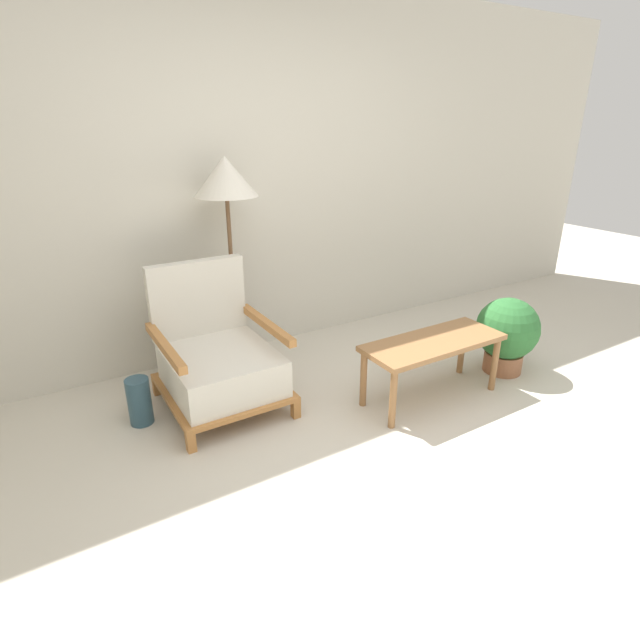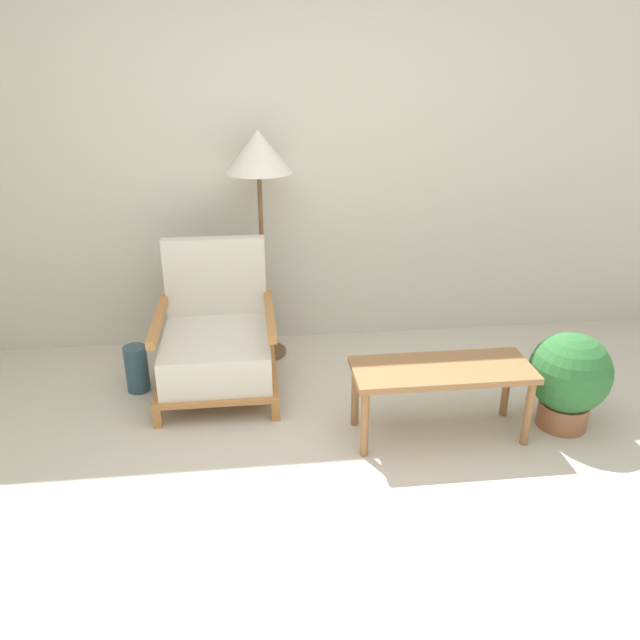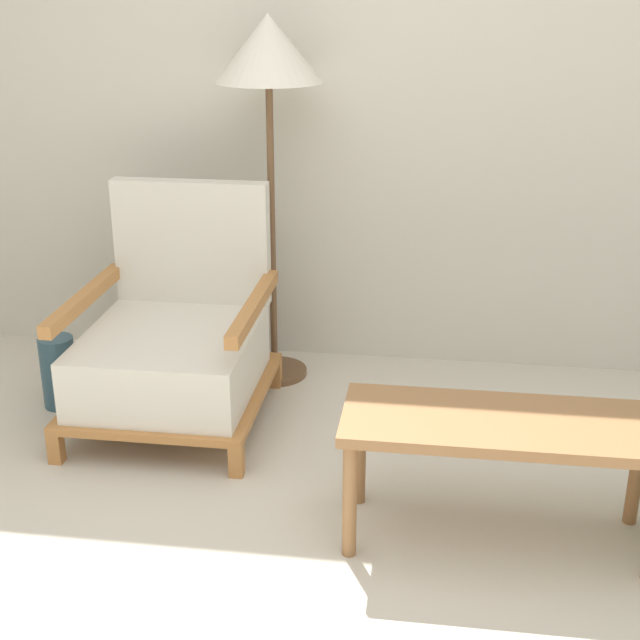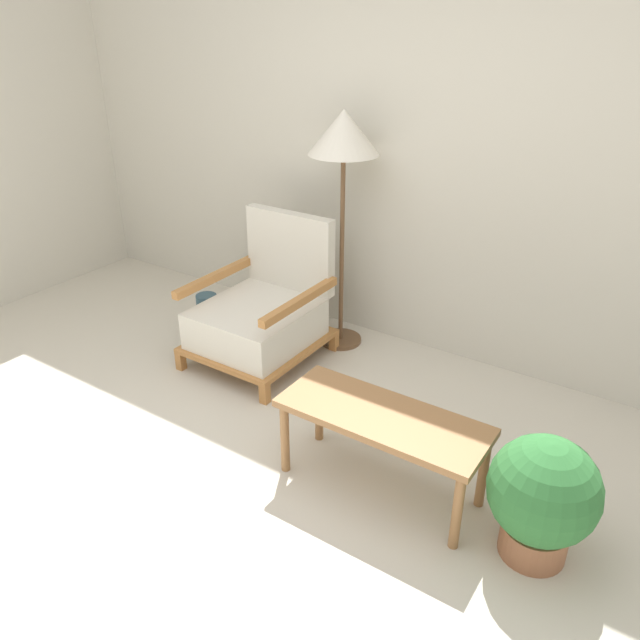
{
  "view_description": "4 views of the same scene",
  "coord_description": "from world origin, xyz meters",
  "px_view_note": "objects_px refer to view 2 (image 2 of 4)",
  "views": [
    {
      "loc": [
        -1.52,
        -1.42,
        1.75
      ],
      "look_at": [
        0.03,
        1.13,
        0.55
      ],
      "focal_mm": 28.0,
      "sensor_mm": 36.0,
      "label": 1
    },
    {
      "loc": [
        -0.35,
        -2.14,
        1.99
      ],
      "look_at": [
        0.03,
        1.13,
        0.55
      ],
      "focal_mm": 35.0,
      "sensor_mm": 36.0,
      "label": 2
    },
    {
      "loc": [
        0.44,
        -1.72,
        1.67
      ],
      "look_at": [
        0.03,
        1.13,
        0.55
      ],
      "focal_mm": 50.0,
      "sensor_mm": 36.0,
      "label": 3
    },
    {
      "loc": [
        1.69,
        -1.36,
        2.08
      ],
      "look_at": [
        0.03,
        1.13,
        0.55
      ],
      "focal_mm": 35.0,
      "sensor_mm": 36.0,
      "label": 4
    }
  ],
  "objects_px": {
    "armchair": "(217,342)",
    "vase": "(137,369)",
    "floor_lamp": "(259,163)",
    "potted_plant": "(569,377)",
    "coffee_table": "(442,376)"
  },
  "relations": [
    {
      "from": "armchair",
      "to": "vase",
      "type": "distance_m",
      "value": 0.54
    },
    {
      "from": "floor_lamp",
      "to": "potted_plant",
      "type": "bearing_deg",
      "value": -34.11
    },
    {
      "from": "coffee_table",
      "to": "vase",
      "type": "height_order",
      "value": "coffee_table"
    },
    {
      "from": "coffee_table",
      "to": "potted_plant",
      "type": "xyz_separation_m",
      "value": [
        0.73,
        0.0,
        -0.05
      ]
    },
    {
      "from": "armchair",
      "to": "floor_lamp",
      "type": "bearing_deg",
      "value": 55.51
    },
    {
      "from": "coffee_table",
      "to": "potted_plant",
      "type": "distance_m",
      "value": 0.74
    },
    {
      "from": "armchair",
      "to": "vase",
      "type": "xyz_separation_m",
      "value": [
        -0.51,
        0.02,
        -0.17
      ]
    },
    {
      "from": "armchair",
      "to": "floor_lamp",
      "type": "xyz_separation_m",
      "value": [
        0.31,
        0.45,
        1.01
      ]
    },
    {
      "from": "vase",
      "to": "potted_plant",
      "type": "relative_size",
      "value": 0.53
    },
    {
      "from": "vase",
      "to": "coffee_table",
      "type": "bearing_deg",
      "value": -21.83
    },
    {
      "from": "floor_lamp",
      "to": "vase",
      "type": "xyz_separation_m",
      "value": [
        -0.82,
        -0.43,
        -1.18
      ]
    },
    {
      "from": "armchair",
      "to": "vase",
      "type": "height_order",
      "value": "armchair"
    },
    {
      "from": "armchair",
      "to": "vase",
      "type": "bearing_deg",
      "value": 177.29
    },
    {
      "from": "armchair",
      "to": "potted_plant",
      "type": "distance_m",
      "value": 2.07
    },
    {
      "from": "armchair",
      "to": "potted_plant",
      "type": "height_order",
      "value": "armchair"
    }
  ]
}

